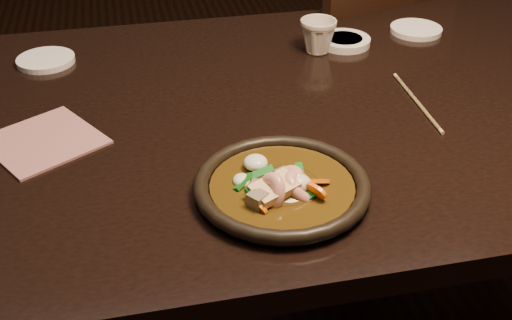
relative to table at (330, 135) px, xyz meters
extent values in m
cube|color=black|center=(0.00, 0.00, 0.06)|extent=(1.60, 0.90, 0.04)
cube|color=black|center=(0.24, 0.64, -0.22)|extent=(0.57, 0.57, 0.04)
cylinder|color=black|center=(0.35, 0.87, -0.46)|extent=(0.04, 0.04, 0.43)
cylinder|color=black|center=(0.47, 0.53, -0.46)|extent=(0.04, 0.04, 0.43)
cylinder|color=black|center=(0.01, 0.75, -0.46)|extent=(0.04, 0.04, 0.43)
cylinder|color=black|center=(0.13, 0.41, -0.46)|extent=(0.04, 0.04, 0.43)
cube|color=black|center=(0.31, 0.45, 0.04)|extent=(0.41, 0.17, 0.47)
cylinder|color=black|center=(-0.16, -0.26, 0.08)|extent=(0.23, 0.23, 0.01)
torus|color=black|center=(-0.16, -0.26, 0.09)|extent=(0.26, 0.26, 0.02)
cylinder|color=#39280A|center=(-0.16, -0.26, 0.09)|extent=(0.21, 0.21, 0.01)
ellipsoid|color=#39280A|center=(-0.16, -0.26, 0.09)|extent=(0.12, 0.11, 0.03)
torus|color=#E6A891|center=(-0.14, -0.29, 0.10)|extent=(0.07, 0.07, 0.05)
torus|color=#E6A891|center=(-0.16, -0.27, 0.10)|extent=(0.07, 0.07, 0.04)
torus|color=#E6A891|center=(-0.19, -0.29, 0.10)|extent=(0.05, 0.06, 0.05)
cube|color=gray|center=(-0.21, -0.30, 0.10)|extent=(0.03, 0.03, 0.02)
cube|color=gray|center=(-0.17, -0.28, 0.11)|extent=(0.03, 0.03, 0.02)
cube|color=gray|center=(-0.20, -0.27, 0.10)|extent=(0.03, 0.03, 0.02)
cube|color=gray|center=(-0.15, -0.27, 0.10)|extent=(0.03, 0.03, 0.03)
cube|color=gray|center=(-0.16, -0.25, 0.10)|extent=(0.03, 0.03, 0.03)
cylinder|color=orange|center=(-0.17, -0.27, 0.10)|extent=(0.03, 0.04, 0.04)
cylinder|color=orange|center=(-0.14, -0.27, 0.10)|extent=(0.05, 0.05, 0.03)
cylinder|color=orange|center=(-0.21, -0.31, 0.10)|extent=(0.04, 0.04, 0.04)
cylinder|color=orange|center=(-0.13, -0.30, 0.11)|extent=(0.04, 0.04, 0.04)
cylinder|color=orange|center=(-0.12, -0.27, 0.10)|extent=(0.05, 0.04, 0.03)
cylinder|color=orange|center=(-0.16, -0.26, 0.10)|extent=(0.05, 0.05, 0.03)
cube|color=#136717|center=(-0.14, -0.29, 0.10)|extent=(0.03, 0.04, 0.01)
cube|color=#136717|center=(-0.13, -0.25, 0.10)|extent=(0.02, 0.04, 0.01)
cube|color=#136717|center=(-0.19, -0.29, 0.11)|extent=(0.04, 0.03, 0.02)
cube|color=#136717|center=(-0.19, -0.24, 0.11)|extent=(0.04, 0.01, 0.02)
cube|color=#136717|center=(-0.16, -0.26, 0.10)|extent=(0.04, 0.02, 0.02)
cube|color=#136717|center=(-0.21, -0.28, 0.10)|extent=(0.04, 0.03, 0.02)
cube|color=#136717|center=(-0.22, -0.25, 0.10)|extent=(0.03, 0.03, 0.02)
ellipsoid|color=#EBEBCC|center=(-0.16, -0.26, 0.10)|extent=(0.04, 0.03, 0.02)
ellipsoid|color=#EBEBCC|center=(-0.19, -0.21, 0.10)|extent=(0.04, 0.04, 0.02)
ellipsoid|color=#EBEBCC|center=(-0.15, -0.28, 0.11)|extent=(0.04, 0.03, 0.02)
ellipsoid|color=#EBEBCC|center=(-0.22, -0.24, 0.10)|extent=(0.03, 0.03, 0.02)
ellipsoid|color=#EBEBCC|center=(-0.14, -0.26, 0.09)|extent=(0.04, 0.02, 0.02)
ellipsoid|color=#EBEBCC|center=(-0.16, -0.26, 0.10)|extent=(0.04, 0.02, 0.02)
cube|color=#F1CD90|center=(-0.18, -0.29, 0.11)|extent=(0.07, 0.06, 0.02)
cylinder|color=white|center=(0.10, 0.23, 0.08)|extent=(0.11, 0.11, 0.02)
cylinder|color=white|center=(-0.52, 0.28, 0.08)|extent=(0.12, 0.12, 0.01)
cylinder|color=white|center=(0.28, 0.27, 0.08)|extent=(0.11, 0.11, 0.01)
imported|color=beige|center=(0.03, 0.21, 0.11)|extent=(0.09, 0.08, 0.08)
cylinder|color=tan|center=(0.14, -0.05, 0.08)|extent=(0.02, 0.21, 0.01)
cylinder|color=tan|center=(0.14, -0.04, 0.08)|extent=(0.02, 0.21, 0.01)
cube|color=#A16364|center=(-0.51, -0.04, 0.08)|extent=(0.22, 0.22, 0.00)
camera|label=1|loc=(-0.36, -0.98, 0.63)|focal=45.00mm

